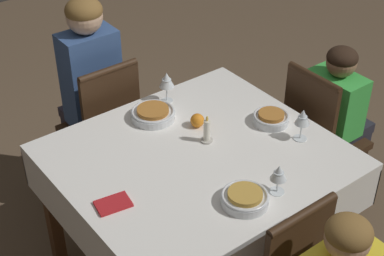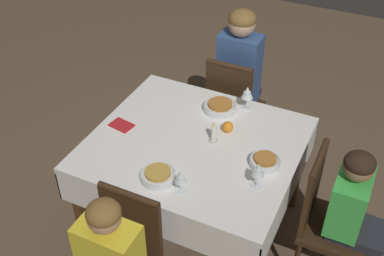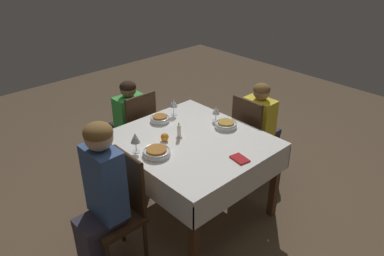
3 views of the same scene
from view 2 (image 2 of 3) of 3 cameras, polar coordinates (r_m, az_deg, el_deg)
name	(u,v)px [view 2 (image 2 of 3)]	position (r m, az deg, el deg)	size (l,w,h in m)	color
ground_plane	(195,225)	(3.41, 0.31, -11.46)	(8.00, 8.00, 0.00)	brown
dining_table	(195,153)	(2.93, 0.36, -2.99)	(1.23, 1.11, 0.75)	white
chair_south	(232,106)	(3.61, 4.78, 2.62)	(0.37, 0.38, 0.92)	#382314
chair_west	(326,217)	(2.88, 15.59, -10.09)	(0.38, 0.37, 0.92)	#382314
person_adult_denim	(241,75)	(3.62, 5.78, 6.26)	(0.30, 0.34, 1.23)	#383342
person_child_green	(356,220)	(2.85, 18.89, -10.29)	(0.33, 0.30, 1.01)	#282833
bowl_south	(220,106)	(3.13, 3.34, 2.57)	(0.22, 0.22, 0.06)	silver
wine_glass_south	(247,93)	(3.10, 6.57, 4.14)	(0.08, 0.08, 0.17)	white
bowl_north	(158,175)	(2.63, -4.06, -5.56)	(0.20, 0.20, 0.06)	silver
wine_glass_north	(180,177)	(2.51, -1.39, -5.87)	(0.07, 0.07, 0.14)	white
bowl_west	(265,161)	(2.74, 8.63, -3.90)	(0.18, 0.18, 0.06)	silver
wine_glass_west	(258,170)	(2.54, 7.87, -4.97)	(0.07, 0.07, 0.16)	white
candle_centerpiece	(214,134)	(2.85, 2.58, -0.75)	(0.06, 0.06, 0.14)	beige
orange_fruit	(228,127)	(2.94, 4.26, 0.14)	(0.07, 0.07, 0.07)	orange
napkin_red_folded	(122,125)	(3.03, -8.34, 0.33)	(0.15, 0.12, 0.01)	red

